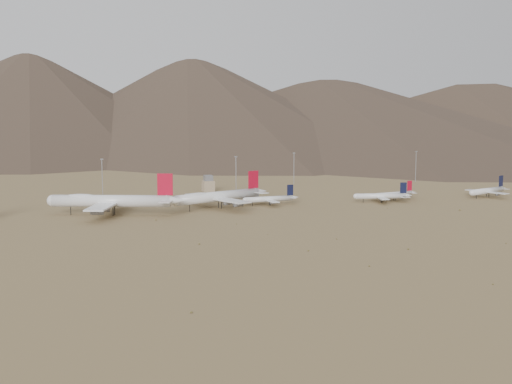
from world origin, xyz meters
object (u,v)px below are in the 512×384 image
object	(u,v)px
narrowbody_a	(270,199)
widebody_east	(219,196)
control_tower	(208,184)
widebody_centre	(112,201)
narrowbody_b	(382,196)

from	to	relation	value
narrowbody_a	widebody_east	bearing A→B (deg)	-178.33
control_tower	widebody_centre	bearing A→B (deg)	-131.25
narrowbody_a	control_tower	bearing A→B (deg)	100.84
widebody_east	control_tower	xyz separation A→B (m)	(15.32, 83.89, -1.98)
narrowbody_b	control_tower	distance (m)	129.83
widebody_east	narrowbody_b	world-z (taller)	widebody_east
widebody_east	narrowbody_b	size ratio (longest dim) A/B	1.78
narrowbody_a	narrowbody_b	xyz separation A→B (m)	(72.44, -10.90, 0.12)
widebody_east	narrowbody_a	world-z (taller)	widebody_east
control_tower	narrowbody_a	bearing A→B (deg)	-77.28
narrowbody_a	narrowbody_b	size ratio (longest dim) A/B	0.99
widebody_east	narrowbody_b	bearing A→B (deg)	-25.75
widebody_centre	narrowbody_a	world-z (taller)	widebody_centre
widebody_centre	widebody_east	bearing A→B (deg)	26.82
widebody_east	narrowbody_a	size ratio (longest dim) A/B	1.80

